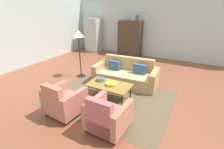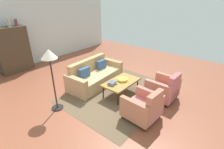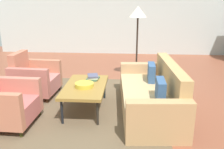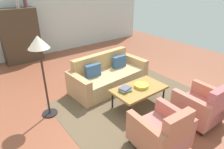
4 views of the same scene
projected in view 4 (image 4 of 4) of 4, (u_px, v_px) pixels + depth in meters
ground_plane at (119, 99)px, 4.79m from camera, size 10.61×10.61×0.00m
wall_back at (45, 16)px, 7.28m from camera, size 8.84×0.12×2.80m
area_rug at (136, 104)px, 4.59m from camera, size 3.40×2.60×0.01m
couch at (107, 76)px, 5.27m from camera, size 2.16×1.05×0.86m
coffee_table at (139, 89)px, 4.37m from camera, size 1.20×0.70×0.46m
armchair_left at (162, 133)px, 3.24m from camera, size 0.85×0.85×0.88m
armchair_right at (202, 107)px, 3.89m from camera, size 0.82×0.82×0.88m
fruit_bowl at (141, 86)px, 4.37m from camera, size 0.32×0.32×0.07m
book_stack at (125, 89)px, 4.22m from camera, size 0.27×0.24×0.09m
cabinet at (20, 36)px, 6.66m from camera, size 1.20×0.51×1.80m
vase_tall at (17, 2)px, 6.25m from camera, size 0.12×0.12×0.34m
vase_round at (25, 3)px, 6.40m from camera, size 0.11×0.11×0.26m
floor_lamp at (39, 50)px, 3.63m from camera, size 0.40×0.40×1.72m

